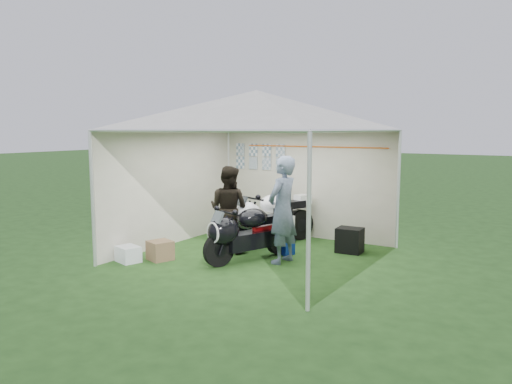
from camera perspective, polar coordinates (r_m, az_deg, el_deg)
ground at (r=9.23m, az=0.05°, el=-7.35°), size 80.00×80.00×0.00m
canopy_tent at (r=8.96m, az=0.16°, el=8.84°), size 5.66×5.66×3.00m
motorcycle_white at (r=9.95m, az=1.35°, el=-2.82°), size 1.03×2.04×1.05m
motorcycle_black at (r=8.78m, az=-1.17°, el=-4.54°), size 0.92×1.86×0.96m
paddock_stand at (r=9.41m, az=3.17°, el=-6.18°), size 0.44×0.36×0.29m
person_dark_jacket at (r=9.43m, az=-3.16°, el=-1.96°), size 0.84×0.68×1.64m
person_blue_jacket at (r=8.63m, az=3.05°, el=-2.05°), size 0.50×0.72×1.87m
equipment_box at (r=9.62m, az=10.65°, el=-5.43°), size 0.49×0.40×0.47m
crate_0 at (r=9.11m, az=-14.40°, el=-6.89°), size 0.49×0.43×0.28m
crate_1 at (r=9.11m, az=-10.89°, el=-6.56°), size 0.49×0.49×0.34m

